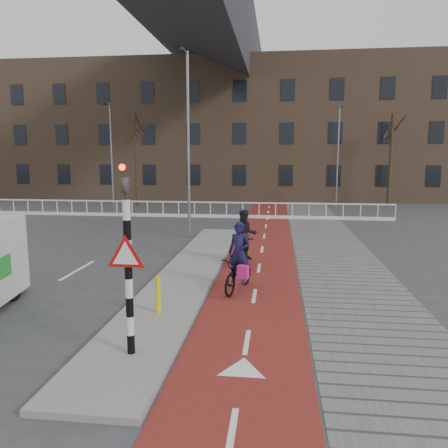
# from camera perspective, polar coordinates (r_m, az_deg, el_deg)

# --- Properties ---
(ground) EXTENTS (120.00, 120.00, 0.00)m
(ground) POSITION_cam_1_polar(r_m,az_deg,el_deg) (10.37, -5.11, -12.49)
(ground) COLOR #38383A
(ground) RESTS_ON ground
(bike_lane) EXTENTS (2.50, 60.00, 0.01)m
(bike_lane) POSITION_cam_1_polar(r_m,az_deg,el_deg) (19.81, 5.19, -2.12)
(bike_lane) COLOR maroon
(bike_lane) RESTS_ON ground
(sidewalk) EXTENTS (3.00, 60.00, 0.01)m
(sidewalk) POSITION_cam_1_polar(r_m,az_deg,el_deg) (19.93, 13.27, -2.26)
(sidewalk) COLOR slate
(sidewalk) RESTS_ON ground
(curb_island) EXTENTS (1.80, 16.00, 0.12)m
(curb_island) POSITION_cam_1_polar(r_m,az_deg,el_deg) (14.21, -4.53, -6.29)
(curb_island) COLOR gray
(curb_island) RESTS_ON ground
(traffic_signal) EXTENTS (0.80, 0.80, 3.68)m
(traffic_signal) POSITION_cam_1_polar(r_m,az_deg,el_deg) (8.07, -12.48, -4.08)
(traffic_signal) COLOR black
(traffic_signal) RESTS_ON curb_island
(bollard) EXTENTS (0.12, 0.12, 0.89)m
(bollard) POSITION_cam_1_polar(r_m,az_deg,el_deg) (10.47, -8.58, -9.06)
(bollard) COLOR yellow
(bollard) RESTS_ON curb_island
(cyclist_near) EXTENTS (1.16, 1.98, 1.96)m
(cyclist_near) POSITION_cam_1_polar(r_m,az_deg,el_deg) (12.29, 1.97, -5.77)
(cyclist_near) COLOR black
(cyclist_near) RESTS_ON bike_lane
(cyclist_far) EXTENTS (0.92, 1.87, 1.95)m
(cyclist_far) POSITION_cam_1_polar(r_m,az_deg,el_deg) (15.04, 2.75, -2.46)
(cyclist_far) COLOR black
(cyclist_far) RESTS_ON bike_lane
(railing) EXTENTS (28.00, 0.10, 0.99)m
(railing) POSITION_cam_1_polar(r_m,az_deg,el_deg) (27.58, -7.96, 1.57)
(railing) COLOR silver
(railing) RESTS_ON ground
(townhouse_row) EXTENTS (46.00, 10.00, 15.90)m
(townhouse_row) POSITION_cam_1_polar(r_m,az_deg,el_deg) (41.94, -0.04, 14.41)
(townhouse_row) COLOR #7F6047
(townhouse_row) RESTS_ON ground
(tree_mid) EXTENTS (0.22, 0.22, 6.60)m
(tree_mid) POSITION_cam_1_polar(r_m,az_deg,el_deg) (33.50, -11.39, 7.90)
(tree_mid) COLOR #2E2114
(tree_mid) RESTS_ON ground
(tree_right) EXTENTS (0.26, 0.26, 6.90)m
(tree_right) POSITION_cam_1_polar(r_m,az_deg,el_deg) (35.67, 20.93, 7.78)
(tree_right) COLOR #2E2114
(tree_right) RESTS_ON ground
(streetlight_near) EXTENTS (0.12, 0.12, 8.33)m
(streetlight_near) POSITION_cam_1_polar(r_m,az_deg,el_deg) (20.19, -4.66, 9.96)
(streetlight_near) COLOR slate
(streetlight_near) RESTS_ON ground
(streetlight_left) EXTENTS (0.12, 0.12, 7.42)m
(streetlight_left) POSITION_cam_1_polar(r_m,az_deg,el_deg) (32.54, -14.46, 8.49)
(streetlight_left) COLOR slate
(streetlight_left) RESTS_ON ground
(streetlight_right) EXTENTS (0.12, 0.12, 7.42)m
(streetlight_right) POSITION_cam_1_polar(r_m,az_deg,el_deg) (34.16, 14.64, 8.49)
(streetlight_right) COLOR slate
(streetlight_right) RESTS_ON ground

